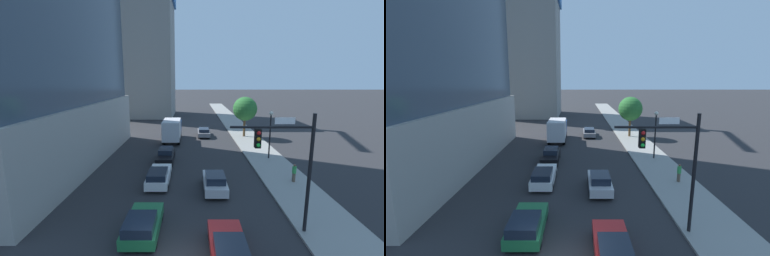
% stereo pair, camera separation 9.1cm
% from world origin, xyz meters
% --- Properties ---
extents(sidewalk, '(4.30, 120.00, 0.15)m').
position_xyz_m(sidewalk, '(8.88, 20.00, 0.07)').
color(sidewalk, gray).
rests_on(sidewalk, ground).
extents(construction_building, '(15.18, 24.21, 36.34)m').
position_xyz_m(construction_building, '(-11.17, 52.02, 16.11)').
color(construction_building, gray).
rests_on(construction_building, ground).
extents(traffic_light_pole, '(4.65, 0.48, 6.97)m').
position_xyz_m(traffic_light_pole, '(5.85, 3.16, 4.78)').
color(traffic_light_pole, black).
rests_on(traffic_light_pole, sidewalk).
extents(street_lamp, '(0.44, 0.44, 5.30)m').
position_xyz_m(street_lamp, '(9.16, 17.00, 3.66)').
color(street_lamp, black).
rests_on(street_lamp, sidewalk).
extents(street_tree, '(3.64, 3.64, 6.10)m').
position_xyz_m(street_tree, '(8.60, 28.01, 4.41)').
color(street_tree, brown).
rests_on(street_tree, sidewalk).
extents(car_white, '(1.83, 4.67, 1.45)m').
position_xyz_m(car_white, '(-2.34, 10.25, 0.72)').
color(car_white, silver).
rests_on(car_white, ground).
extents(car_red, '(1.85, 4.44, 1.32)m').
position_xyz_m(car_red, '(2.35, 0.86, 0.66)').
color(car_red, red).
rests_on(car_red, ground).
extents(car_green, '(1.94, 4.08, 1.43)m').
position_xyz_m(car_green, '(-2.34, 2.94, 0.71)').
color(car_green, '#1E6638').
rests_on(car_green, ground).
extents(car_black, '(1.76, 4.62, 1.50)m').
position_xyz_m(car_black, '(-2.34, 16.17, 0.74)').
color(car_black, black).
rests_on(car_black, ground).
extents(car_silver, '(1.79, 4.19, 1.54)m').
position_xyz_m(car_silver, '(2.35, 8.89, 0.76)').
color(car_silver, '#B7B7BC').
rests_on(car_silver, ground).
extents(car_gray, '(1.82, 4.52, 1.34)m').
position_xyz_m(car_gray, '(2.35, 28.58, 0.69)').
color(car_gray, slate).
rests_on(car_gray, ground).
extents(box_truck, '(2.37, 6.95, 3.23)m').
position_xyz_m(box_truck, '(-2.34, 25.43, 1.80)').
color(box_truck, '#1E4799').
rests_on(box_truck, ground).
extents(pedestrian_green_shirt, '(0.34, 0.34, 1.58)m').
position_xyz_m(pedestrian_green_shirt, '(9.35, 10.40, 0.95)').
color(pedestrian_green_shirt, brown).
rests_on(pedestrian_green_shirt, sidewalk).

